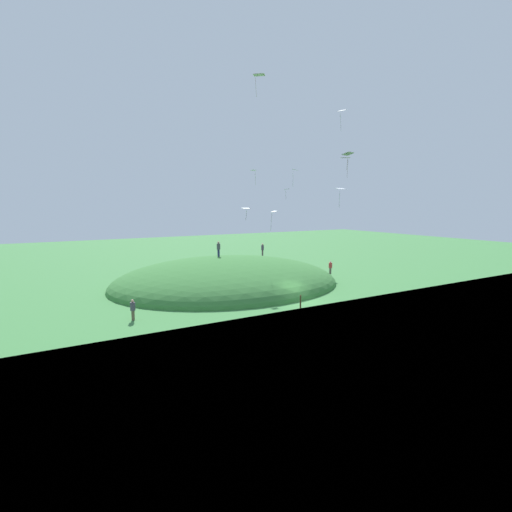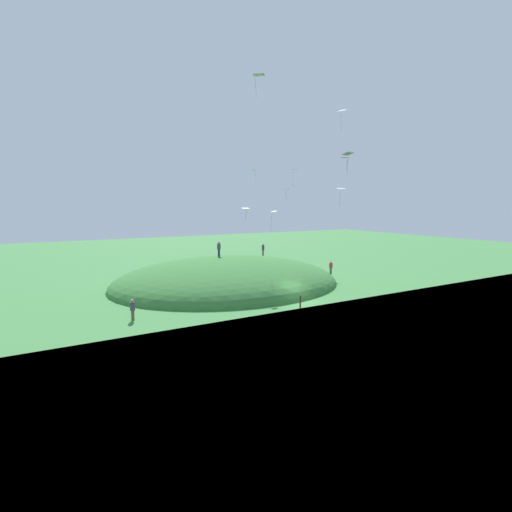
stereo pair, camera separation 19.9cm
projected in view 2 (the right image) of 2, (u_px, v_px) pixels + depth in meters
ground_plane at (300, 302)px, 38.21m from camera, size 160.00×160.00×0.00m
grass_hill at (227, 284)px, 46.56m from camera, size 22.87×27.14×6.27m
dirt_path at (242, 262)px, 63.72m from camera, size 11.87×6.66×0.04m
person_with_child at (219, 247)px, 47.36m from camera, size 0.60×0.60×1.84m
person_on_hilltop at (331, 266)px, 48.54m from camera, size 0.49×0.49×1.65m
person_near_shore at (263, 248)px, 53.79m from camera, size 0.50×0.50×1.81m
person_watching_kites at (132, 307)px, 31.98m from camera, size 0.56×0.56×1.74m
kite_0 at (295, 171)px, 43.18m from camera, size 0.87×0.93×1.93m
kite_1 at (259, 76)px, 34.18m from camera, size 1.17×1.19×1.88m
kite_2 at (345, 158)px, 33.64m from camera, size 0.90×0.95×1.12m
kite_3 at (342, 112)px, 42.07m from camera, size 1.02×0.84×2.21m
kite_4 at (287, 190)px, 43.15m from camera, size 1.02×0.93×1.13m
kite_5 at (273, 214)px, 38.27m from camera, size 0.63×0.50×1.91m
kite_6 at (254, 172)px, 46.21m from camera, size 0.49×0.66×1.76m
kite_7 at (246, 209)px, 32.51m from camera, size 0.59×0.68×1.06m
kite_8 at (348, 155)px, 35.33m from camera, size 0.99×1.22×2.26m
kite_9 at (341, 190)px, 43.52m from camera, size 0.78×1.09×2.13m
mooring_post at (300, 302)px, 35.77m from camera, size 0.14×0.14×1.20m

